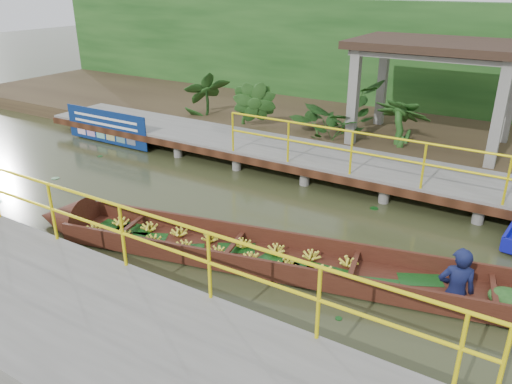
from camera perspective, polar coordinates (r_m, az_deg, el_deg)
The scene contains 9 objects.
ground at distance 10.72m, azimuth -5.76°, elevation -2.79°, with size 80.00×80.00×0.00m, color #292F17.
land_strip at distance 16.83m, azimuth 9.84°, elevation 7.55°, with size 30.00×8.00×0.45m, color #312418.
far_dock at distance 13.20m, azimuth 3.20°, elevation 4.63°, with size 16.00×2.06×1.66m.
near_dock at distance 7.43m, azimuth -19.66°, elevation -14.55°, with size 18.00×2.40×1.73m.
pavilion at distance 14.33m, azimuth 20.14°, elevation 14.41°, with size 4.40×3.00×3.00m.
foliage_backdrop at distance 18.77m, azimuth 13.22°, elevation 14.45°, with size 30.00×0.80×4.00m, color #153E14.
vendor_boat at distance 8.74m, azimuth 5.22°, elevation -7.67°, with size 10.75×3.26×2.08m.
blue_banner at distance 15.86m, azimuth -16.78°, elevation 7.17°, with size 3.25×0.04×1.02m.
tropical_plants at distance 13.90m, azimuth 14.94°, elevation 7.72°, with size 14.12×1.12×1.39m.
Camera 1 is at (5.93, -7.60, 4.69)m, focal length 35.00 mm.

